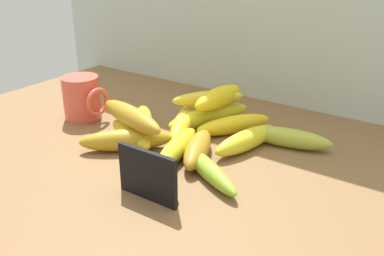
{
  "coord_description": "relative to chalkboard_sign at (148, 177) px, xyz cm",
  "views": [
    {
      "loc": [
        48.67,
        -58.49,
        40.65
      ],
      "look_at": [
        5.95,
        3.49,
        8.0
      ],
      "focal_mm": 40.71,
      "sensor_mm": 36.0,
      "label": 1
    }
  ],
  "objects": [
    {
      "name": "banana_7",
      "position": [
        10.54,
        30.01,
        -1.93
      ],
      "size": [
        17.46,
        6.99,
        3.85
      ],
      "primitive_type": "ellipsoid",
      "rotation": [
        0.0,
        0.0,
        3.33
      ],
      "color": "#A4AF36",
      "rests_on": "counter_top"
    },
    {
      "name": "banana_4",
      "position": [
        -7.88,
        30.22,
        -1.68
      ],
      "size": [
        11.86,
        20.87,
        4.36
      ],
      "primitive_type": "ellipsoid",
      "rotation": [
        0.0,
        0.0,
        1.18
      ],
      "color": "yellow",
      "rests_on": "counter_top"
    },
    {
      "name": "banana_3",
      "position": [
        3.86,
        11.0,
        -2.24
      ],
      "size": [
        18.32,
        12.35,
        3.24
      ],
      "primitive_type": "ellipsoid",
      "rotation": [
        0.0,
        0.0,
        5.76
      ],
      "color": "#8AB92B",
      "rests_on": "counter_top"
    },
    {
      "name": "counter_top",
      "position": [
        -9.65,
        13.95,
        -5.36
      ],
      "size": [
        110.0,
        76.0,
        3.0
      ],
      "primitive_type": "cube",
      "color": "brown",
      "rests_on": "ground"
    },
    {
      "name": "banana_2",
      "position": [
        -11.25,
        25.74,
        -1.82
      ],
      "size": [
        11.96,
        20.86,
        4.08
      ],
      "primitive_type": "ellipsoid",
      "rotation": [
        0.0,
        0.0,
        5.12
      ],
      "color": "yellow",
      "rests_on": "counter_top"
    },
    {
      "name": "banana_5",
      "position": [
        -16.28,
        14.23,
        -2.01
      ],
      "size": [
        15.34,
        8.84,
        3.69
      ],
      "primitive_type": "ellipsoid",
      "rotation": [
        0.0,
        0.0,
        5.92
      ],
      "color": "yellow",
      "rests_on": "counter_top"
    },
    {
      "name": "banana_10",
      "position": [
        -1.52,
        29.76,
        -1.94
      ],
      "size": [
        12.25,
        16.61,
        3.83
      ],
      "primitive_type": "ellipsoid",
      "rotation": [
        0.0,
        0.0,
        1.02
      ],
      "color": "yellow",
      "rests_on": "counter_top"
    },
    {
      "name": "banana_13",
      "position": [
        -6.39,
        31.39,
        2.66
      ],
      "size": [
        5.41,
        15.65,
        4.31
      ],
      "primitive_type": "ellipsoid",
      "rotation": [
        0.0,
        0.0,
        1.5
      ],
      "color": "yellow",
      "rests_on": "banana_4"
    },
    {
      "name": "banana_8",
      "position": [
        -14.56,
        10.86,
        -1.72
      ],
      "size": [
        16.14,
        15.21,
        4.28
      ],
      "primitive_type": "ellipsoid",
      "rotation": [
        0.0,
        0.0,
        3.88
      ],
      "color": "#B68C20",
      "rests_on": "counter_top"
    },
    {
      "name": "banana_1",
      "position": [
        -17.04,
        18.56,
        -1.78
      ],
      "size": [
        16.27,
        18.64,
        4.15
      ],
      "primitive_type": "ellipsoid",
      "rotation": [
        0.0,
        0.0,
        5.4
      ],
      "color": "gold",
      "rests_on": "counter_top"
    },
    {
      "name": "banana_12",
      "position": [
        -15.84,
        14.25,
        1.87
      ],
      "size": [
        20.01,
        9.57,
        4.09
      ],
      "primitive_type": "ellipsoid",
      "rotation": [
        0.0,
        0.0,
        5.99
      ],
      "color": "#B5871F",
      "rests_on": "banana_5"
    },
    {
      "name": "banana_9",
      "position": [
        -4.7,
        13.67,
        -1.95
      ],
      "size": [
        8.11,
        18.05,
        3.82
      ],
      "primitive_type": "ellipsoid",
      "rotation": [
        0.0,
        0.0,
        4.96
      ],
      "color": "gold",
      "rests_on": "counter_top"
    },
    {
      "name": "banana_6",
      "position": [
        4.41,
        24.42,
        -1.87
      ],
      "size": [
        7.75,
        17.54,
        3.97
      ],
      "primitive_type": "ellipsoid",
      "rotation": [
        0.0,
        0.0,
        4.48
      ],
      "color": "yellow",
      "rests_on": "counter_top"
    },
    {
      "name": "banana_11",
      "position": [
        -8.72,
        30.94,
        2.14
      ],
      "size": [
        13.08,
        14.11,
        3.28
      ],
      "primitive_type": "ellipsoid",
      "rotation": [
        0.0,
        0.0,
        0.84
      ],
      "color": "yellow",
      "rests_on": "banana_4"
    },
    {
      "name": "chalkboard_sign",
      "position": [
        0.0,
        0.0,
        0.0
      ],
      "size": [
        11.0,
        1.8,
        8.4
      ],
      "color": "black",
      "rests_on": "counter_top"
    },
    {
      "name": "banana_0",
      "position": [
        -1.09,
        15.53,
        -1.77
      ],
      "size": [
        9.7,
        15.78,
        4.17
      ],
      "primitive_type": "ellipsoid",
      "rotation": [
        0.0,
        0.0,
        1.96
      ],
      "color": "#B07E20",
      "rests_on": "counter_top"
    },
    {
      "name": "coffee_mug",
      "position": [
        -33.89,
        17.69,
        1.02
      ],
      "size": [
        9.73,
        8.23,
        9.76
      ],
      "color": "#E25544",
      "rests_on": "counter_top"
    }
  ]
}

